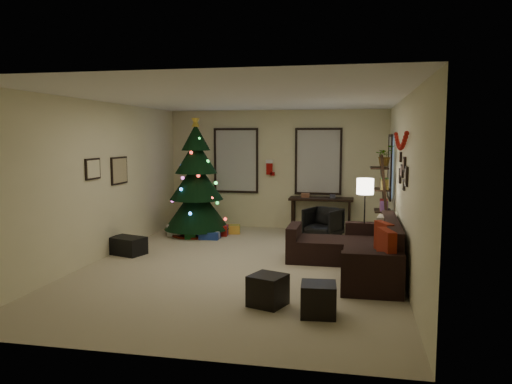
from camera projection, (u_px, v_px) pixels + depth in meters
floor at (243, 265)px, 8.20m from camera, size 7.00×7.00×0.00m
ceiling at (242, 99)px, 7.90m from camera, size 7.00×7.00×0.00m
wall_back at (277, 170)px, 11.46m from camera, size 5.00×0.00×5.00m
wall_front at (158, 218)px, 4.64m from camera, size 5.00×0.00×5.00m
wall_left at (100, 181)px, 8.54m from camera, size 0.00×7.00×7.00m
wall_right at (404, 187)px, 7.56m from camera, size 0.00×7.00×7.00m
window_back_left at (236, 161)px, 11.60m from camera, size 1.05×0.06×1.50m
window_back_right at (318, 161)px, 11.22m from camera, size 1.05×0.06×1.50m
window_right_wall at (391, 167)px, 10.03m from camera, size 0.06×0.90×1.30m
christmas_tree at (196, 185)px, 10.68m from camera, size 1.39×1.39×2.58m
presents at (206, 231)px, 10.56m from camera, size 1.43×1.01×0.30m
sofa at (359, 253)px, 7.87m from camera, size 1.76×2.57×0.84m
pillow_red_a at (386, 247)px, 6.65m from camera, size 0.24×0.48×0.46m
pillow_red_b at (384, 237)px, 7.32m from camera, size 0.27×0.44×0.43m
pillow_cream at (381, 228)px, 8.05m from camera, size 0.18×0.42×0.41m
ottoman_near at (268, 290)px, 6.24m from camera, size 0.52×0.52×0.39m
ottoman_far at (318, 299)px, 5.88m from camera, size 0.44×0.44×0.39m
desk at (321, 202)px, 11.06m from camera, size 1.40×0.50×0.76m
desk_chair at (323, 223)px, 10.44m from camera, size 0.79×0.78×0.63m
bookshelf at (384, 204)px, 9.21m from camera, size 0.30×0.52×1.78m
potted_plant at (385, 153)px, 9.24m from camera, size 0.58×0.58×0.49m
floor_lamp at (365, 192)px, 8.67m from camera, size 0.29×0.29×1.38m
art_map at (119, 171)px, 9.18m from camera, size 0.04×0.60×0.50m
art_abstract at (93, 169)px, 8.25m from camera, size 0.04×0.45×0.35m
gallery at (403, 172)px, 7.47m from camera, size 0.03×1.25×0.54m
garland at (401, 140)px, 7.67m from camera, size 0.08×1.90×0.30m
stocking_left at (270, 167)px, 11.37m from camera, size 0.20×0.05×0.36m
stocking_right at (285, 167)px, 11.50m from camera, size 0.20×0.05×0.36m
storage_bin at (127, 246)px, 8.97m from camera, size 0.72×0.59×0.31m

